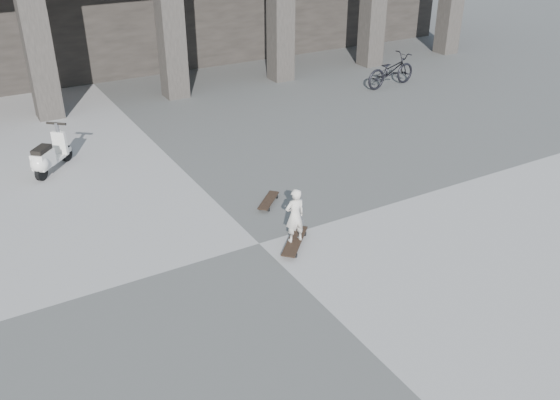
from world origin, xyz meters
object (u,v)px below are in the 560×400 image
skateboard_spare (269,201)px  child (295,215)px  bicycle (391,71)px  longboard (295,241)px  scooter (47,158)px

skateboard_spare → child: size_ratio=0.73×
child → bicycle: size_ratio=0.52×
child → bicycle: (7.40, 6.49, -0.09)m
skateboard_spare → bicycle: (7.05, 4.95, 0.42)m
longboard → child: bearing=-72.2°
longboard → child: 0.51m
skateboard_spare → child: bearing=-146.2°
child → scooter: (-3.05, 5.05, -0.20)m
child → bicycle: 9.84m
bicycle → scooter: bearing=91.4°
bicycle → longboard: bearing=124.8°
skateboard_spare → scooter: 4.90m
bicycle → skateboard_spare: bearing=118.7°
longboard → bicycle: size_ratio=0.48×
skateboard_spare → scooter: (-3.40, 3.52, 0.31)m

